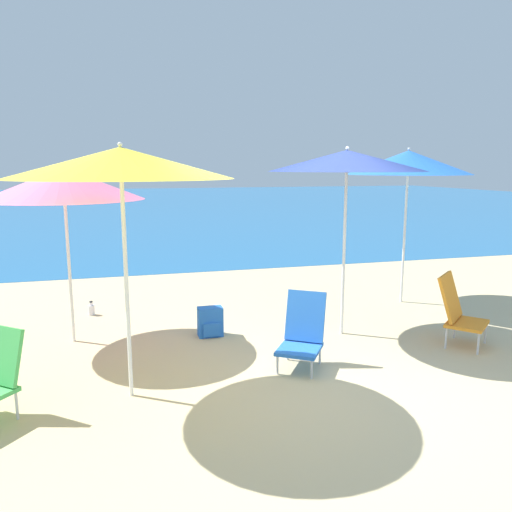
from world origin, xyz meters
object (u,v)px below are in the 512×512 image
at_px(beach_umbrella_blue, 408,163).
at_px(water_bottle, 91,310).
at_px(beach_umbrella_yellow, 121,163).
at_px(beach_umbrella_pink, 64,184).
at_px(beach_umbrella_navy, 347,161).
at_px(backpack_blue, 210,322).
at_px(beach_chair_orange, 458,309).
at_px(beach_chair_blue, 302,332).

height_order(beach_umbrella_blue, water_bottle, beach_umbrella_blue).
bearing_deg(beach_umbrella_yellow, beach_umbrella_blue, 28.12).
relative_size(beach_umbrella_pink, beach_umbrella_navy, 0.91).
height_order(backpack_blue, water_bottle, backpack_blue).
distance_m(beach_umbrella_navy, water_bottle, 4.00).
bearing_deg(beach_umbrella_pink, beach_umbrella_blue, 6.40).
xyz_separation_m(beach_umbrella_pink, beach_umbrella_yellow, (0.62, -1.65, 0.22)).
height_order(beach_umbrella_navy, backpack_blue, beach_umbrella_navy).
relative_size(beach_umbrella_pink, beach_chair_orange, 2.53).
bearing_deg(beach_umbrella_yellow, beach_umbrella_pink, 110.51).
bearing_deg(beach_chair_orange, beach_chair_blue, 142.39).
xyz_separation_m(beach_umbrella_blue, backpack_blue, (-3.10, -0.78, -1.92)).
distance_m(beach_chair_blue, backpack_blue, 1.38).
bearing_deg(beach_chair_orange, beach_umbrella_blue, 37.04).
bearing_deg(beach_chair_orange, beach_umbrella_yellow, 144.96).
distance_m(beach_umbrella_navy, backpack_blue, 2.52).
relative_size(beach_umbrella_navy, beach_umbrella_blue, 0.98).
bearing_deg(water_bottle, beach_umbrella_yellow, -80.23).
bearing_deg(beach_umbrella_navy, beach_chair_orange, -32.20).
distance_m(beach_umbrella_blue, beach_chair_orange, 2.51).
bearing_deg(beach_chair_orange, beach_umbrella_pink, 122.64).
relative_size(beach_umbrella_yellow, beach_chair_blue, 2.97).
distance_m(beach_umbrella_pink, beach_chair_blue, 3.12).
relative_size(beach_umbrella_blue, water_bottle, 11.67).
bearing_deg(backpack_blue, beach_umbrella_blue, 14.11).
xyz_separation_m(beach_umbrella_navy, water_bottle, (-3.03, 1.65, -2.03)).
bearing_deg(beach_umbrella_yellow, beach_umbrella_navy, 22.52).
bearing_deg(backpack_blue, beach_chair_blue, -56.36).
xyz_separation_m(beach_umbrella_blue, beach_chair_orange, (-0.40, -1.82, -1.68)).
xyz_separation_m(beach_umbrella_yellow, water_bottle, (-0.47, 2.71, -1.99)).
distance_m(beach_umbrella_navy, beach_chair_blue, 2.10).
height_order(beach_umbrella_blue, beach_chair_blue, beach_umbrella_blue).
bearing_deg(beach_umbrella_navy, beach_umbrella_yellow, -157.48).
bearing_deg(beach_chair_blue, backpack_blue, 157.93).
bearing_deg(beach_umbrella_pink, beach_chair_blue, -30.62).
bearing_deg(backpack_blue, water_bottle, 137.80).
distance_m(beach_chair_orange, beach_chair_blue, 1.95).
bearing_deg(beach_chair_orange, water_bottle, 109.85).
relative_size(beach_umbrella_navy, water_bottle, 11.46).
relative_size(beach_umbrella_pink, water_bottle, 10.44).
height_order(beach_umbrella_pink, beach_umbrella_blue, beach_umbrella_blue).
xyz_separation_m(beach_umbrella_navy, beach_chair_blue, (-0.83, -0.81, -1.75)).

